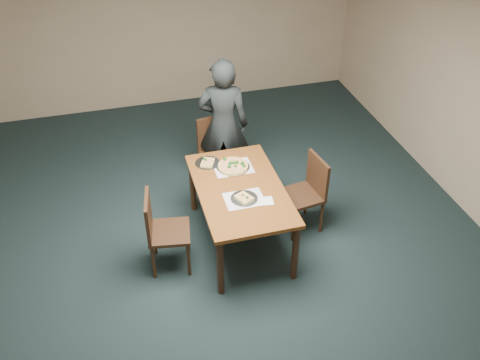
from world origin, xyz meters
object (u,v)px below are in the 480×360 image
object	(u,v)px
chair_far	(217,148)
slice_plate_far	(208,163)
diner	(223,125)
chair_left	(161,228)
slice_plate_near	(244,198)
chair_right	(308,190)
pizza_pan	(233,166)
dining_table	(240,195)

from	to	relation	value
chair_far	slice_plate_far	size ratio (longest dim) A/B	3.25
diner	chair_left	bearing A→B (deg)	69.54
slice_plate_near	slice_plate_far	world-z (taller)	slice_plate_near
chair_left	chair_right	size ratio (longest dim) A/B	1.00
chair_far	diner	bearing A→B (deg)	-25.16
pizza_pan	slice_plate_far	distance (m)	0.30
chair_far	chair_right	bearing A→B (deg)	-66.28
chair_left	slice_plate_near	size ratio (longest dim) A/B	3.25
chair_right	diner	xyz separation A→B (m)	(-0.70, 1.08, 0.34)
chair_left	pizza_pan	size ratio (longest dim) A/B	2.47
chair_far	chair_right	xyz separation A→B (m)	(0.78, -1.10, 0.00)
chair_left	pizza_pan	distance (m)	1.08
dining_table	chair_right	world-z (taller)	chair_right
chair_far	diner	world-z (taller)	diner
dining_table	slice_plate_far	xyz separation A→B (m)	(-0.23, 0.53, 0.10)
chair_far	chair_left	xyz separation A→B (m)	(-0.90, -1.31, 0.00)
chair_left	diner	distance (m)	1.66
chair_far	slice_plate_near	bearing A→B (deg)	-103.03
chair_left	slice_plate_near	bearing A→B (deg)	-83.96
dining_table	chair_left	bearing A→B (deg)	-170.45
diner	pizza_pan	distance (m)	0.78
diner	slice_plate_near	world-z (taller)	diner
dining_table	diner	xyz separation A→B (m)	(0.10, 1.15, 0.19)
dining_table	chair_far	xyz separation A→B (m)	(0.02, 1.17, -0.14)
diner	slice_plate_near	xyz separation A→B (m)	(-0.11, -1.34, -0.09)
dining_table	chair_right	distance (m)	0.82
chair_right	slice_plate_far	distance (m)	1.16
chair_far	slice_plate_near	xyz separation A→B (m)	(-0.03, -1.36, 0.25)
dining_table	slice_plate_near	xyz separation A→B (m)	(-0.01, -0.20, 0.11)
pizza_pan	dining_table	bearing A→B (deg)	-93.82
diner	pizza_pan	xyz separation A→B (m)	(-0.08, -0.77, -0.08)
chair_far	slice_plate_near	distance (m)	1.39
chair_right	slice_plate_near	bearing A→B (deg)	-80.41
dining_table	slice_plate_near	size ratio (longest dim) A/B	5.36
chair_left	slice_plate_far	size ratio (longest dim) A/B	3.25
chair_left	slice_plate_near	xyz separation A→B (m)	(0.87, -0.05, 0.25)
dining_table	chair_right	xyz separation A→B (m)	(0.81, 0.06, -0.14)
diner	chair_right	bearing A→B (deg)	139.65
chair_right	pizza_pan	world-z (taller)	chair_right
chair_left	diner	bearing A→B (deg)	-27.83
chair_far	pizza_pan	xyz separation A→B (m)	(0.00, -0.79, 0.26)
chair_left	diner	world-z (taller)	diner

